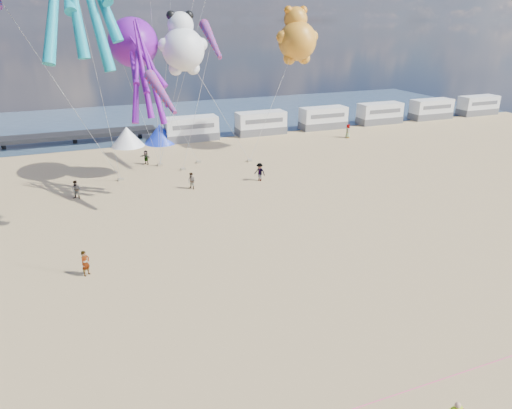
# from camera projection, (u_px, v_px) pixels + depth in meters

# --- Properties ---
(ground) EXTENTS (120.00, 120.00, 0.00)m
(ground) POSITION_uv_depth(u_px,v_px,m) (272.00, 341.00, 21.85)
(ground) COLOR tan
(ground) RESTS_ON ground
(water) EXTENTS (120.00, 120.00, 0.00)m
(water) POSITION_uv_depth(u_px,v_px,m) (130.00, 121.00, 69.34)
(water) COLOR #324860
(water) RESTS_ON ground
(motorhome_0) EXTENTS (6.60, 2.50, 3.00)m
(motorhome_0) POSITION_uv_depth(u_px,v_px,m) (191.00, 129.00, 57.86)
(motorhome_0) COLOR silver
(motorhome_0) RESTS_ON ground
(motorhome_1) EXTENTS (6.60, 2.50, 3.00)m
(motorhome_1) POSITION_uv_depth(u_px,v_px,m) (261.00, 123.00, 61.06)
(motorhome_1) COLOR silver
(motorhome_1) RESTS_ON ground
(motorhome_2) EXTENTS (6.60, 2.50, 3.00)m
(motorhome_2) POSITION_uv_depth(u_px,v_px,m) (323.00, 118.00, 64.27)
(motorhome_2) COLOR silver
(motorhome_2) RESTS_ON ground
(motorhome_3) EXTENTS (6.60, 2.50, 3.00)m
(motorhome_3) POSITION_uv_depth(u_px,v_px,m) (380.00, 113.00, 67.48)
(motorhome_3) COLOR silver
(motorhome_3) RESTS_ON ground
(motorhome_4) EXTENTS (6.60, 2.50, 3.00)m
(motorhome_4) POSITION_uv_depth(u_px,v_px,m) (431.00, 109.00, 70.68)
(motorhome_4) COLOR silver
(motorhome_4) RESTS_ON ground
(motorhome_5) EXTENTS (6.60, 2.50, 3.00)m
(motorhome_5) POSITION_uv_depth(u_px,v_px,m) (478.00, 105.00, 73.89)
(motorhome_5) COLOR silver
(motorhome_5) RESTS_ON ground
(tent_white) EXTENTS (4.00, 4.00, 2.40)m
(tent_white) POSITION_uv_depth(u_px,v_px,m) (127.00, 136.00, 55.27)
(tent_white) COLOR white
(tent_white) RESTS_ON ground
(tent_blue) EXTENTS (4.00, 4.00, 2.40)m
(tent_blue) POSITION_uv_depth(u_px,v_px,m) (160.00, 134.00, 56.62)
(tent_blue) COLOR #1933CC
(tent_blue) RESTS_ON ground
(standing_person) EXTENTS (0.70, 0.67, 1.61)m
(standing_person) POSITION_uv_depth(u_px,v_px,m) (85.00, 263.00, 27.20)
(standing_person) COLOR tan
(standing_person) RESTS_ON ground
(beachgoer_0) EXTENTS (0.68, 0.77, 1.77)m
(beachgoer_0) POSITION_uv_depth(u_px,v_px,m) (348.00, 131.00, 59.40)
(beachgoer_0) COLOR #7F6659
(beachgoer_0) RESTS_ON ground
(beachgoer_1) EXTENTS (0.93, 0.80, 1.61)m
(beachgoer_1) POSITION_uv_depth(u_px,v_px,m) (76.00, 190.00, 39.01)
(beachgoer_1) COLOR #7F6659
(beachgoer_1) RESTS_ON ground
(beachgoer_2) EXTENTS (1.05, 1.07, 1.74)m
(beachgoer_2) POSITION_uv_depth(u_px,v_px,m) (260.00, 172.00, 43.37)
(beachgoer_2) COLOR #7F6659
(beachgoer_2) RESTS_ON ground
(beachgoer_4) EXTENTS (0.81, 0.94, 1.51)m
(beachgoer_4) POSITION_uv_depth(u_px,v_px,m) (146.00, 157.00, 48.44)
(beachgoer_4) COLOR #7F6659
(beachgoer_4) RESTS_ON ground
(beachgoer_7) EXTENTS (0.86, 0.89, 1.54)m
(beachgoer_7) POSITION_uv_depth(u_px,v_px,m) (192.00, 181.00, 41.24)
(beachgoer_7) COLOR #7F6659
(beachgoer_7) RESTS_ON ground
(sandbag_a) EXTENTS (0.50, 0.35, 0.22)m
(sandbag_a) POSITION_uv_depth(u_px,v_px,m) (121.00, 179.00, 43.68)
(sandbag_a) COLOR gray
(sandbag_a) RESTS_ON ground
(sandbag_b) EXTENTS (0.50, 0.35, 0.22)m
(sandbag_b) POSITION_uv_depth(u_px,v_px,m) (199.00, 162.00, 49.03)
(sandbag_b) COLOR gray
(sandbag_b) RESTS_ON ground
(sandbag_c) EXTENTS (0.50, 0.35, 0.22)m
(sandbag_c) POSITION_uv_depth(u_px,v_px,m) (250.00, 161.00, 49.50)
(sandbag_c) COLOR gray
(sandbag_c) RESTS_ON ground
(sandbag_d) EXTENTS (0.50, 0.35, 0.22)m
(sandbag_d) POSITION_uv_depth(u_px,v_px,m) (183.00, 169.00, 46.72)
(sandbag_d) COLOR gray
(sandbag_d) RESTS_ON ground
(sandbag_e) EXTENTS (0.50, 0.35, 0.22)m
(sandbag_e) POSITION_uv_depth(u_px,v_px,m) (160.00, 165.00, 48.19)
(sandbag_e) COLOR gray
(sandbag_e) RESTS_ON ground
(kite_octopus_purple) EXTENTS (6.67, 10.05, 10.59)m
(kite_octopus_purple) POSITION_uv_depth(u_px,v_px,m) (133.00, 43.00, 39.55)
(kite_octopus_purple) COLOR #710F9C
(kite_panda) EXTENTS (5.29, 5.10, 6.26)m
(kite_panda) POSITION_uv_depth(u_px,v_px,m) (183.00, 50.00, 39.38)
(kite_panda) COLOR silver
(kite_teddy_orange) EXTENTS (5.51, 5.25, 7.09)m
(kite_teddy_orange) POSITION_uv_depth(u_px,v_px,m) (297.00, 41.00, 49.28)
(kite_teddy_orange) COLOR orange
(windsock_mid) EXTENTS (1.26, 6.68, 6.65)m
(windsock_mid) POSITION_uv_depth(u_px,v_px,m) (212.00, 40.00, 43.12)
(windsock_mid) COLOR red
(windsock_right) EXTENTS (1.95, 4.87, 4.79)m
(windsock_right) POSITION_uv_depth(u_px,v_px,m) (162.00, 93.00, 33.59)
(windsock_right) COLOR red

